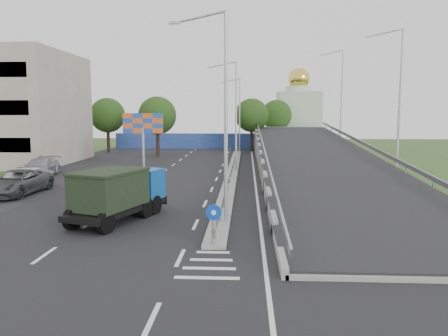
# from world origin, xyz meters

# --- Properties ---
(ground) EXTENTS (160.00, 160.00, 0.00)m
(ground) POSITION_xyz_m (0.00, 0.00, 0.00)
(ground) COLOR #2D4C1E
(ground) RESTS_ON ground
(road_surface) EXTENTS (26.00, 90.00, 0.04)m
(road_surface) POSITION_xyz_m (-3.00, 20.00, 0.00)
(road_surface) COLOR black
(road_surface) RESTS_ON ground
(parking_strip) EXTENTS (8.00, 90.00, 0.05)m
(parking_strip) POSITION_xyz_m (-16.00, 20.00, 0.00)
(parking_strip) COLOR black
(parking_strip) RESTS_ON ground
(median) EXTENTS (1.00, 44.00, 0.20)m
(median) POSITION_xyz_m (0.00, 24.00, 0.10)
(median) COLOR gray
(median) RESTS_ON ground
(overpass_ramp) EXTENTS (10.00, 50.00, 3.50)m
(overpass_ramp) POSITION_xyz_m (7.50, 24.00, 1.75)
(overpass_ramp) COLOR gray
(overpass_ramp) RESTS_ON ground
(median_guardrail) EXTENTS (0.09, 44.00, 0.71)m
(median_guardrail) POSITION_xyz_m (0.00, 24.00, 0.75)
(median_guardrail) COLOR gray
(median_guardrail) RESTS_ON median
(sign_bollard) EXTENTS (0.64, 0.23, 1.67)m
(sign_bollard) POSITION_xyz_m (0.00, 2.17, 1.03)
(sign_bollard) COLOR black
(sign_bollard) RESTS_ON median
(lamp_post_near) EXTENTS (2.74, 0.18, 10.08)m
(lamp_post_near) POSITION_xyz_m (0.11, 6.00, 5.81)
(lamp_post_near) COLOR #B2B5B7
(lamp_post_near) RESTS_ON median
(lamp_post_mid) EXTENTS (2.74, 0.18, 10.08)m
(lamp_post_mid) POSITION_xyz_m (0.11, 26.00, 5.81)
(lamp_post_mid) COLOR #B2B5B7
(lamp_post_mid) RESTS_ON median
(lamp_post_far) EXTENTS (2.74, 0.18, 10.08)m
(lamp_post_far) POSITION_xyz_m (0.11, 46.00, 5.81)
(lamp_post_far) COLOR #B2B5B7
(lamp_post_far) RESTS_ON median
(blue_wall) EXTENTS (30.00, 0.50, 2.40)m
(blue_wall) POSITION_xyz_m (-4.00, 52.00, 1.20)
(blue_wall) COLOR navy
(blue_wall) RESTS_ON ground
(church) EXTENTS (7.00, 7.00, 13.80)m
(church) POSITION_xyz_m (10.00, 60.00, 5.31)
(church) COLOR #B2CCAD
(church) RESTS_ON ground
(billboard) EXTENTS (4.00, 0.24, 5.50)m
(billboard) POSITION_xyz_m (-9.00, 28.00, 4.19)
(billboard) COLOR #B2B5B7
(billboard) RESTS_ON ground
(tree_left_mid) EXTENTS (4.80, 4.80, 7.60)m
(tree_left_mid) POSITION_xyz_m (-10.00, 40.00, 5.18)
(tree_left_mid) COLOR black
(tree_left_mid) RESTS_ON ground
(tree_median_far) EXTENTS (4.80, 4.80, 7.60)m
(tree_median_far) POSITION_xyz_m (2.00, 48.00, 5.18)
(tree_median_far) COLOR black
(tree_median_far) RESTS_ON ground
(tree_left_far) EXTENTS (4.80, 4.80, 7.60)m
(tree_left_far) POSITION_xyz_m (-18.00, 45.00, 5.18)
(tree_left_far) COLOR black
(tree_left_far) RESTS_ON ground
(tree_ramp_far) EXTENTS (4.80, 4.80, 7.60)m
(tree_ramp_far) POSITION_xyz_m (6.00, 55.00, 5.18)
(tree_ramp_far) COLOR black
(tree_ramp_far) RESTS_ON ground
(dump_truck) EXTENTS (4.11, 6.51, 2.70)m
(dump_truck) POSITION_xyz_m (-5.22, 6.74, 1.49)
(dump_truck) COLOR black
(dump_truck) RESTS_ON ground
(parked_car_b) EXTENTS (2.12, 5.08, 1.63)m
(parked_car_b) POSITION_xyz_m (-14.33, 14.63, 0.82)
(parked_car_b) COLOR #A8A6AC
(parked_car_b) RESTS_ON ground
(parked_car_c) EXTENTS (3.05, 6.12, 1.67)m
(parked_car_c) POSITION_xyz_m (-14.26, 13.37, 0.83)
(parked_car_c) COLOR #3A3C40
(parked_car_c) RESTS_ON ground
(parked_car_d) EXTENTS (2.88, 5.76, 1.61)m
(parked_car_d) POSITION_xyz_m (-16.61, 21.75, 0.80)
(parked_car_d) COLOR #94959C
(parked_car_d) RESTS_ON ground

